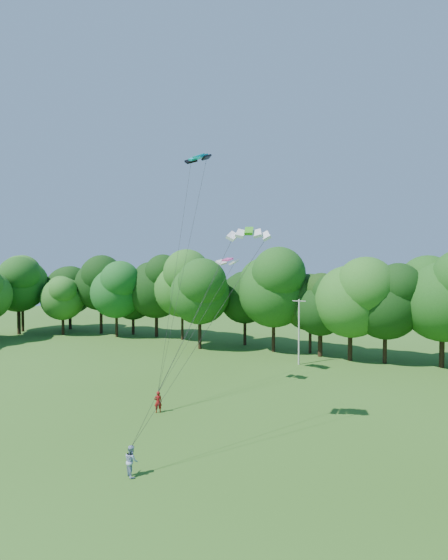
% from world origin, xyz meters
% --- Properties ---
extents(ground, '(160.00, 160.00, 0.00)m').
position_xyz_m(ground, '(0.00, 0.00, 0.00)').
color(ground, '#325D19').
rests_on(ground, ground).
extents(utility_pole, '(1.44, 0.24, 7.22)m').
position_xyz_m(utility_pole, '(2.54, 30.62, 3.74)').
color(utility_pole, '#B4B4AB').
rests_on(utility_pole, ground).
extents(kite_flyer_left, '(0.69, 0.68, 1.60)m').
position_xyz_m(kite_flyer_left, '(-2.11, 10.71, 0.80)').
color(kite_flyer_left, maroon).
rests_on(kite_flyer_left, ground).
extents(kite_flyer_right, '(0.99, 0.93, 1.62)m').
position_xyz_m(kite_flyer_right, '(2.40, 2.03, 0.81)').
color(kite_flyer_right, '#97ABD1').
rests_on(kite_flyer_right, ground).
extents(kite_teal, '(2.71, 1.74, 0.58)m').
position_xyz_m(kite_teal, '(-3.03, 18.35, 20.77)').
color(kite_teal, '#05999E').
rests_on(kite_teal, ground).
extents(kite_green, '(2.89, 2.01, 0.62)m').
position_xyz_m(kite_green, '(5.73, 9.62, 13.16)').
color(kite_green, green).
rests_on(kite_green, ground).
extents(kite_pink, '(2.03, 1.11, 0.33)m').
position_xyz_m(kite_pink, '(-0.27, 18.65, 11.48)').
color(kite_pink, '#E03E91').
rests_on(kite_pink, ground).
extents(tree_back_west, '(8.49, 8.49, 12.35)m').
position_xyz_m(tree_back_west, '(-27.67, 35.72, 7.71)').
color(tree_back_west, black).
rests_on(tree_back_west, ground).
extents(tree_back_center, '(7.83, 7.83, 11.39)m').
position_xyz_m(tree_back_center, '(1.94, 37.25, 7.11)').
color(tree_back_center, black).
rests_on(tree_back_center, ground).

